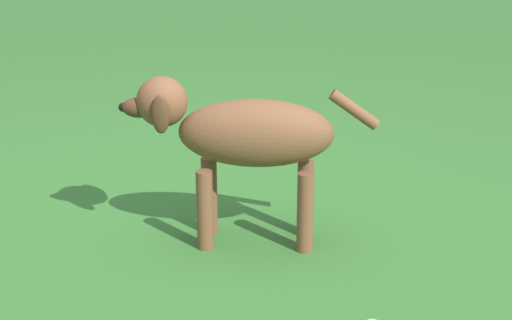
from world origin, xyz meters
TOP-DOWN VIEW (x-y plane):
  - ground at (0.00, 0.00)m, footprint 14.00×14.00m
  - dog at (-0.02, 0.20)m, footprint 0.28×0.81m

SIDE VIEW (x-z plane):
  - ground at x=0.00m, z-range 0.00..0.00m
  - dog at x=-0.02m, z-range 0.09..0.65m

